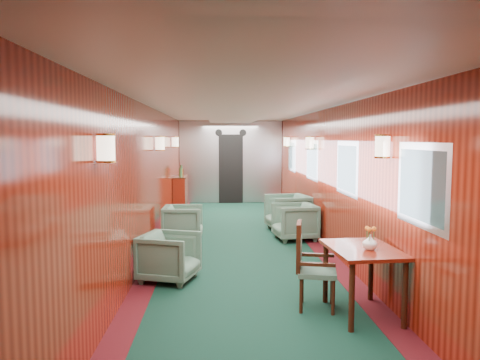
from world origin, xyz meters
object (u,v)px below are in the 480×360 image
Objects in this scene: dining_table at (363,259)px; armchair_left_far at (183,223)px; side_chair at (309,262)px; armchair_right_near at (295,222)px; armchair_right_far at (288,212)px; credenza at (180,194)px; armchair_left_near at (170,257)px.

dining_table is 4.36m from armchair_left_far.
side_chair reaches higher than armchair_right_near.
armchair_right_far is at bearing 96.32° from side_chair.
armchair_right_far is (2.38, -2.49, -0.10)m from credenza.
armchair_left_far is 2.24m from armchair_right_far.
side_chair is at bearing 153.35° from dining_table.
credenza is at bearing 117.76° from side_chair.
credenza is 1.61× the size of armchair_right_near.
armchair_left_far is at bearing -84.85° from credenza.
armchair_left_near is at bearing 144.69° from dining_table.
armchair_right_far is (0.00, 0.88, 0.03)m from armchair_right_near.
credenza reaches higher than armchair_right_near.
armchair_right_near is (2.37, -3.37, -0.13)m from credenza.
credenza is 1.47× the size of armchair_right_far.
dining_table is at bearing -10.50° from side_chair.
armchair_left_near is 2.46m from armchair_left_far.
dining_table is 1.06× the size of side_chair.
dining_table is 2.56m from armchair_left_near.
armchair_right_near is at bearing 94.98° from side_chair.
dining_table is 7.52m from credenza.
armchair_left_far is at bearing 115.81° from dining_table.
armchair_right_far is at bearing 172.09° from armchair_right_near.
side_chair reaches higher than armchair_left_near.
armchair_left_near is 3.19m from armchair_right_near.
armchair_left_near is (0.30, -5.78, -0.15)m from credenza.
armchair_right_near reaches higher than armchair_left_far.
dining_table is 1.45× the size of armchair_left_near.
dining_table is 3.74m from armchair_right_near.
armchair_right_near is 0.88m from armchair_right_far.
armchair_left_far is at bearing -98.83° from armchair_right_near.
credenza reaches higher than side_chair.
dining_table is 0.58m from side_chair.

